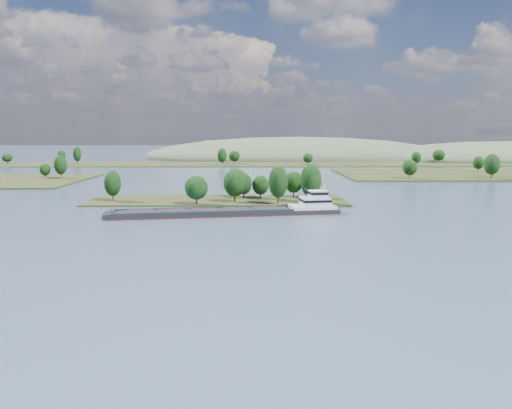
{
  "coord_description": "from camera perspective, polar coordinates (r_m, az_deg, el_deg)",
  "views": [
    {
      "loc": [
        13.87,
        -13.9,
        27.04
      ],
      "look_at": [
        14.87,
        130.0,
        6.0
      ],
      "focal_mm": 35.0,
      "sensor_mm": 36.0,
      "label": 1
    }
  ],
  "objects": [
    {
      "name": "ground",
      "position": [
        137.3,
        -6.2,
        -3.09
      ],
      "size": [
        1800.0,
        1800.0,
        0.0
      ],
      "primitive_type": "plane",
      "color": "#35475D",
      "rests_on": "ground"
    },
    {
      "name": "tree_island",
      "position": [
        193.73,
        -2.04,
        1.65
      ],
      "size": [
        100.0,
        31.84,
        15.95
      ],
      "color": "#272F15",
      "rests_on": "ground"
    },
    {
      "name": "back_shoreline",
      "position": [
        414.5,
        -1.28,
        4.66
      ],
      "size": [
        900.0,
        60.0,
        15.87
      ],
      "color": "#272F15",
      "rests_on": "ground"
    },
    {
      "name": "hill_east",
      "position": [
        543.57,
        26.62,
        4.59
      ],
      "size": [
        260.0,
        140.0,
        36.0
      ],
      "primitive_type": "ellipsoid",
      "color": "#415037",
      "rests_on": "ground"
    },
    {
      "name": "hill_west",
      "position": [
        516.67,
        4.74,
        5.29
      ],
      "size": [
        320.0,
        160.0,
        44.0
      ],
      "primitive_type": "ellipsoid",
      "color": "#415037",
      "rests_on": "ground"
    },
    {
      "name": "cargo_barge",
      "position": [
        163.92,
        -1.7,
        -0.72
      ],
      "size": [
        76.66,
        21.05,
        10.3
      ],
      "color": "black",
      "rests_on": "ground"
    }
  ]
}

